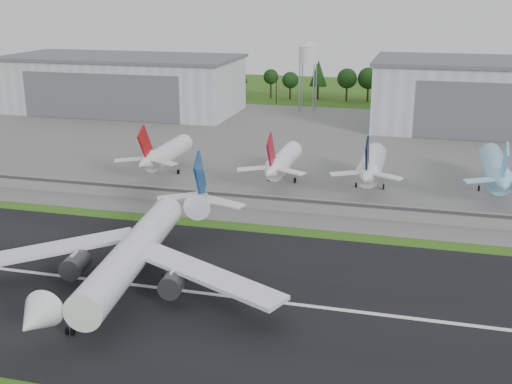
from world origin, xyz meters
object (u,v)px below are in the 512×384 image
(main_airliner, at_px, (132,260))
(parked_jet_navy, at_px, (370,166))
(parked_jet_skyblue, at_px, (496,170))
(parked_jet_red_b, at_px, (281,162))
(parked_jet_red_a, at_px, (164,154))

(main_airliner, xyz_separation_m, parked_jet_navy, (34.17, 67.01, 1.42))
(main_airliner, bearing_deg, parked_jet_skyblue, -138.73)
(main_airliner, bearing_deg, parked_jet_red_b, -106.10)
(parked_jet_red_b, xyz_separation_m, parked_jet_skyblue, (53.76, 5.07, 0.34))
(parked_jet_skyblue, bearing_deg, main_airliner, -131.97)
(parked_jet_navy, distance_m, parked_jet_skyblue, 31.01)
(parked_jet_red_b, bearing_deg, parked_jet_navy, 0.18)
(parked_jet_red_a, distance_m, parked_jet_skyblue, 86.98)
(main_airliner, xyz_separation_m, parked_jet_skyblue, (64.77, 72.01, 1.34))
(parked_jet_navy, bearing_deg, parked_jet_red_a, -179.95)
(parked_jet_navy, xyz_separation_m, parked_jet_skyblue, (30.60, 5.00, -0.08))
(main_airliner, relative_size, parked_jet_navy, 1.89)
(parked_jet_red_a, bearing_deg, parked_jet_skyblue, 3.33)
(parked_jet_red_b, xyz_separation_m, parked_jet_navy, (23.16, 0.07, 0.42))
(parked_jet_red_a, xyz_separation_m, parked_jet_skyblue, (86.83, 5.05, 0.23))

